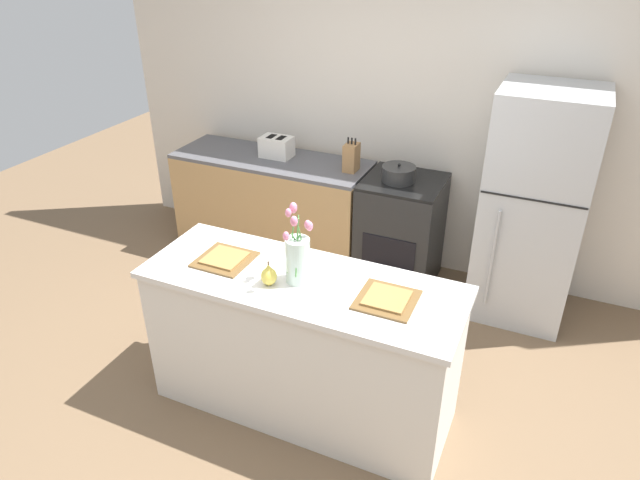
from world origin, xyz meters
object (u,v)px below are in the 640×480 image
knife_block (351,157)px  pear_figurine (269,275)px  flower_vase (298,257)px  toaster (277,147)px  plate_setting_left (225,259)px  cooking_pot (399,174)px  stove_range (400,232)px  refrigerator (533,209)px  plate_setting_right (387,299)px

knife_block → pear_figurine: bearing=-83.1°
flower_vase → toaster: flower_vase is taller
plate_setting_left → knife_block: bearing=84.8°
pear_figurine → cooking_pot: (0.20, 1.68, -0.01)m
stove_range → refrigerator: refrigerator is taller
plate_setting_right → cooking_pot: (-0.43, 1.56, 0.03)m
stove_range → knife_block: (-0.44, 0.02, 0.57)m
refrigerator → pear_figurine: refrigerator is taller
plate_setting_left → toaster: size_ratio=1.08×
pear_figurine → cooking_pot: pear_figurine is taller
pear_figurine → knife_block: 1.74m
pear_figurine → cooking_pot: size_ratio=0.55×
stove_range → plate_setting_left: bearing=-110.3°
flower_vase → knife_block: size_ratio=1.65×
flower_vase → cooking_pot: 1.59m
refrigerator → plate_setting_right: (-0.56, -1.60, 0.08)m
refrigerator → pear_figurine: bearing=-124.7°
plate_setting_right → toaster: toaster is taller
refrigerator → plate_setting_right: bearing=-109.3°
stove_range → refrigerator: bearing=0.0°
knife_block → flower_vase: bearing=-78.4°
pear_figurine → knife_block: bearing=96.9°
flower_vase → knife_block: (-0.33, 1.63, -0.06)m
flower_vase → toaster: bearing=121.4°
plate_setting_left → flower_vase: bearing=-2.5°
stove_range → toaster: (-1.13, 0.05, 0.54)m
cooking_pot → pear_figurine: bearing=-96.7°
toaster → knife_block: 0.68m
stove_range → cooking_pot: bearing=-140.0°
flower_vase → cooking_pot: flower_vase is taller
knife_block → plate_setting_right: bearing=-62.6°
refrigerator → flower_vase: size_ratio=3.84×
plate_setting_right → cooking_pot: bearing=105.4°
refrigerator → plate_setting_left: (-1.54, -1.60, 0.08)m
refrigerator → pear_figurine: (-1.19, -1.71, 0.13)m
knife_block → stove_range: bearing=-2.1°
plate_setting_left → knife_block: knife_block is taller
plate_setting_right → knife_block: (-0.83, 1.61, 0.08)m
pear_figurine → cooking_pot: 1.69m
plate_setting_right → stove_range: bearing=103.7°
stove_range → cooking_pot: cooking_pot is taller
refrigerator → cooking_pot: refrigerator is taller
stove_range → cooking_pot: 0.52m
pear_figurine → knife_block: (-0.21, 1.73, 0.04)m
refrigerator → knife_block: (-1.39, 0.02, 0.16)m
refrigerator → knife_block: size_ratio=6.33×
plate_setting_left → cooking_pot: size_ratio=1.17×
stove_range → toaster: bearing=177.5°
plate_setting_left → toaster: toaster is taller
flower_vase → pear_figurine: flower_vase is taller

